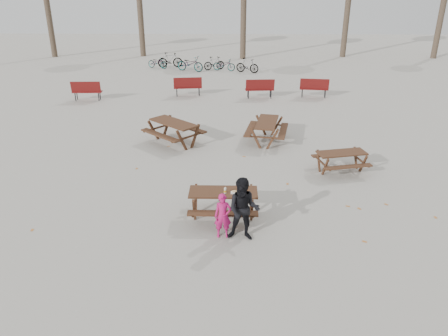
{
  "coord_description": "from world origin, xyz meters",
  "views": [
    {
      "loc": [
        0.22,
        -10.22,
        5.96
      ],
      "look_at": [
        0.0,
        1.0,
        1.0
      ],
      "focal_mm": 35.0,
      "sensor_mm": 36.0,
      "label": 1
    }
  ],
  "objects_px": {
    "child": "(223,216)",
    "picnic_table_far": "(267,131)",
    "main_picnic_table": "(223,198)",
    "picnic_table_east": "(341,162)",
    "soda_bottle": "(225,191)",
    "food_tray": "(234,193)",
    "picnic_table_north": "(174,133)",
    "adult": "(244,210)"
  },
  "relations": [
    {
      "from": "food_tray",
      "to": "child",
      "type": "height_order",
      "value": "child"
    },
    {
      "from": "main_picnic_table",
      "to": "soda_bottle",
      "type": "height_order",
      "value": "soda_bottle"
    },
    {
      "from": "food_tray",
      "to": "child",
      "type": "xyz_separation_m",
      "value": [
        -0.28,
        -0.84,
        -0.21
      ]
    },
    {
      "from": "picnic_table_east",
      "to": "picnic_table_north",
      "type": "relative_size",
      "value": 0.79
    },
    {
      "from": "food_tray",
      "to": "picnic_table_far",
      "type": "bearing_deg",
      "value": 78.04
    },
    {
      "from": "picnic_table_east",
      "to": "picnic_table_north",
      "type": "height_order",
      "value": "picnic_table_north"
    },
    {
      "from": "picnic_table_north",
      "to": "picnic_table_east",
      "type": "bearing_deg",
      "value": 19.12
    },
    {
      "from": "child",
      "to": "food_tray",
      "type": "bearing_deg",
      "value": 66.9
    },
    {
      "from": "food_tray",
      "to": "picnic_table_far",
      "type": "height_order",
      "value": "picnic_table_far"
    },
    {
      "from": "main_picnic_table",
      "to": "picnic_table_north",
      "type": "height_order",
      "value": "picnic_table_north"
    },
    {
      "from": "soda_bottle",
      "to": "picnic_table_north",
      "type": "height_order",
      "value": "soda_bottle"
    },
    {
      "from": "soda_bottle",
      "to": "picnic_table_far",
      "type": "bearing_deg",
      "value": 75.89
    },
    {
      "from": "soda_bottle",
      "to": "picnic_table_north",
      "type": "distance_m",
      "value": 6.09
    },
    {
      "from": "food_tray",
      "to": "soda_bottle",
      "type": "relative_size",
      "value": 1.06
    },
    {
      "from": "soda_bottle",
      "to": "adult",
      "type": "xyz_separation_m",
      "value": [
        0.46,
        -0.93,
        -0.03
      ]
    },
    {
      "from": "child",
      "to": "adult",
      "type": "bearing_deg",
      "value": -15.23
    },
    {
      "from": "food_tray",
      "to": "picnic_table_north",
      "type": "xyz_separation_m",
      "value": [
        -2.3,
        5.7,
        -0.36
      ]
    },
    {
      "from": "food_tray",
      "to": "picnic_table_north",
      "type": "bearing_deg",
      "value": 111.99
    },
    {
      "from": "main_picnic_table",
      "to": "picnic_table_east",
      "type": "distance_m",
      "value": 4.89
    },
    {
      "from": "main_picnic_table",
      "to": "child",
      "type": "xyz_separation_m",
      "value": [
        0.01,
        -0.95,
        -0.01
      ]
    },
    {
      "from": "food_tray",
      "to": "picnic_table_east",
      "type": "bearing_deg",
      "value": 42.01
    },
    {
      "from": "picnic_table_far",
      "to": "main_picnic_table",
      "type": "bearing_deg",
      "value": 175.83
    },
    {
      "from": "child",
      "to": "soda_bottle",
      "type": "bearing_deg",
      "value": 82.48
    },
    {
      "from": "child",
      "to": "picnic_table_north",
      "type": "xyz_separation_m",
      "value": [
        -2.03,
        6.54,
        -0.15
      ]
    },
    {
      "from": "picnic_table_far",
      "to": "picnic_table_north",
      "type": "bearing_deg",
      "value": 105.28
    },
    {
      "from": "picnic_table_east",
      "to": "soda_bottle",
      "type": "bearing_deg",
      "value": -152.64
    },
    {
      "from": "child",
      "to": "picnic_table_far",
      "type": "distance_m",
      "value": 7.01
    },
    {
      "from": "picnic_table_north",
      "to": "picnic_table_far",
      "type": "relative_size",
      "value": 1.06
    },
    {
      "from": "child",
      "to": "picnic_table_far",
      "type": "bearing_deg",
      "value": 72.43
    },
    {
      "from": "food_tray",
      "to": "picnic_table_north",
      "type": "relative_size",
      "value": 0.09
    },
    {
      "from": "child",
      "to": "picnic_table_east",
      "type": "height_order",
      "value": "child"
    },
    {
      "from": "soda_bottle",
      "to": "main_picnic_table",
      "type": "bearing_deg",
      "value": 114.13
    },
    {
      "from": "child",
      "to": "picnic_table_north",
      "type": "relative_size",
      "value": 0.58
    },
    {
      "from": "child",
      "to": "picnic_table_north",
      "type": "height_order",
      "value": "child"
    },
    {
      "from": "child",
      "to": "picnic_table_east",
      "type": "bearing_deg",
      "value": 41.75
    },
    {
      "from": "food_tray",
      "to": "picnic_table_east",
      "type": "relative_size",
      "value": 0.11
    },
    {
      "from": "child",
      "to": "picnic_table_north",
      "type": "bearing_deg",
      "value": 102.39
    },
    {
      "from": "main_picnic_table",
      "to": "adult",
      "type": "xyz_separation_m",
      "value": [
        0.51,
        -1.04,
        0.23
      ]
    },
    {
      "from": "food_tray",
      "to": "soda_bottle",
      "type": "bearing_deg",
      "value": -178.78
    },
    {
      "from": "main_picnic_table",
      "to": "picnic_table_far",
      "type": "distance_m",
      "value": 6.09
    },
    {
      "from": "picnic_table_east",
      "to": "picnic_table_far",
      "type": "bearing_deg",
      "value": 115.67
    },
    {
      "from": "main_picnic_table",
      "to": "food_tray",
      "type": "bearing_deg",
      "value": -20.69
    }
  ]
}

